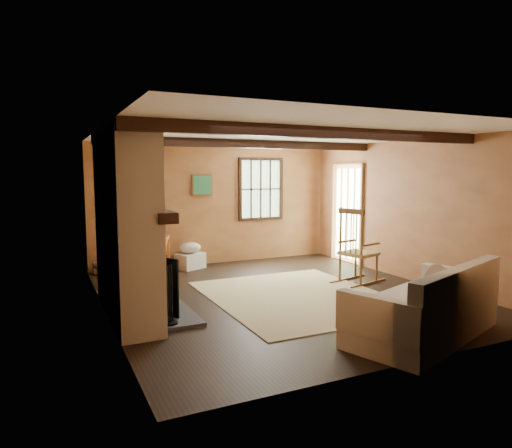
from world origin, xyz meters
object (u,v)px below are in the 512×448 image
laundry_basket (190,261)px  armchair (144,257)px  fireplace (127,231)px  rocking_chair (357,251)px  sofa (428,311)px

laundry_basket → armchair: armchair is taller
fireplace → rocking_chair: bearing=2.3°
fireplace → sofa: 3.77m
fireplace → sofa: fireplace is taller
laundry_basket → armchair: bearing=-160.0°
sofa → laundry_basket: size_ratio=4.54×
laundry_basket → fireplace: bearing=-122.7°
sofa → laundry_basket: (-1.34, 4.70, -0.15)m
sofa → laundry_basket: 4.89m
laundry_basket → sofa: bearing=-74.1°
rocking_chair → armchair: (-3.15, 1.93, -0.17)m
rocking_chair → sofa: bearing=145.0°
laundry_basket → rocking_chair: bearing=-45.8°
rocking_chair → laundry_basket: bearing=28.9°
fireplace → armchair: 2.30m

